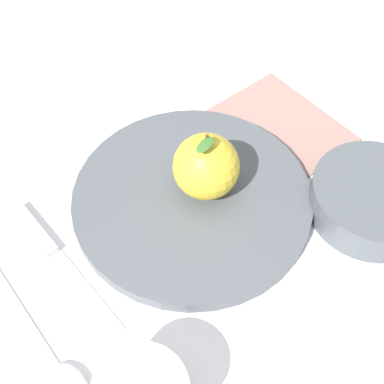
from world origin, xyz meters
name	(u,v)px	position (x,y,z in m)	size (l,w,h in m)	color
ground_plane	(176,212)	(0.00, 0.00, 0.00)	(2.40, 2.40, 0.00)	silver
dinner_plate	(192,198)	(-0.02, 0.01, 0.01)	(0.26, 0.26, 0.02)	#4C5156
apple	(206,166)	(-0.03, 0.03, 0.05)	(0.07, 0.07, 0.08)	gold
side_bowl	(374,197)	(-0.05, 0.21, 0.02)	(0.14, 0.14, 0.04)	#4C5156
knife	(53,254)	(0.08, -0.11, 0.00)	(0.13, 0.16, 0.01)	silver
spoon	(55,368)	(0.19, -0.06, 0.01)	(0.13, 0.16, 0.01)	silver
linen_napkin	(282,124)	(-0.16, 0.10, 0.00)	(0.12, 0.16, 0.00)	gray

